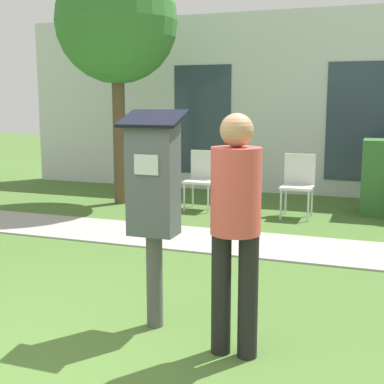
{
  "coord_description": "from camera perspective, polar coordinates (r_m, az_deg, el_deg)",
  "views": [
    {
      "loc": [
        1.82,
        -2.53,
        1.65
      ],
      "look_at": [
        0.62,
        0.79,
        1.05
      ],
      "focal_mm": 50.0,
      "sensor_mm": 36.0,
      "label": 1
    }
  ],
  "objects": [
    {
      "name": "ground_plane",
      "position": [
        3.53,
        -14.78,
        -18.55
      ],
      "size": [
        40.0,
        40.0,
        0.0
      ],
      "primitive_type": "plane",
      "color": "#476B2D"
    },
    {
      "name": "person_standing",
      "position": [
        3.39,
        4.66,
        -2.66
      ],
      "size": [
        0.32,
        0.32,
        1.58
      ],
      "rotation": [
        0.0,
        0.0,
        0.05
      ],
      "color": "black",
      "rests_on": "ground"
    },
    {
      "name": "building_facade",
      "position": [
        9.78,
        9.24,
        9.25
      ],
      "size": [
        10.0,
        0.26,
        3.2
      ],
      "color": "silver",
      "rests_on": "ground"
    },
    {
      "name": "parking_meter",
      "position": [
        3.82,
        -4.14,
        0.1
      ],
      "size": [
        0.44,
        0.31,
        1.59
      ],
      "color": "#4C4C4C",
      "rests_on": "ground"
    },
    {
      "name": "tree",
      "position": [
        8.75,
        -8.04,
        17.43
      ],
      "size": [
        1.9,
        1.9,
        3.82
      ],
      "color": "brown",
      "rests_on": "ground"
    },
    {
      "name": "sidewalk",
      "position": [
        6.39,
        2.61,
        -5.21
      ],
      "size": [
        12.0,
        1.1,
        0.02
      ],
      "color": "#A3A099",
      "rests_on": "ground"
    },
    {
      "name": "outdoor_chair_left",
      "position": [
        8.21,
        1.1,
        1.84
      ],
      "size": [
        0.44,
        0.44,
        0.9
      ],
      "rotation": [
        0.0,
        0.0,
        0.07
      ],
      "color": "silver",
      "rests_on": "ground"
    },
    {
      "name": "outdoor_chair_middle",
      "position": [
        7.81,
        11.27,
        1.24
      ],
      "size": [
        0.44,
        0.44,
        0.9
      ],
      "rotation": [
        0.0,
        0.0,
        -0.4
      ],
      "color": "silver",
      "rests_on": "ground"
    }
  ]
}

